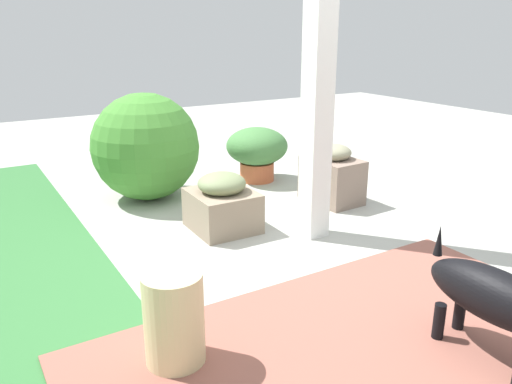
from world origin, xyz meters
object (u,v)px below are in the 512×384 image
Objects in this scene: stone_planter_nearest at (332,176)px; terracotta_pot_broad at (257,149)px; stone_planter_mid at (222,204)px; round_shrub at (146,147)px; ceramic_urn at (174,320)px; porch_pillar at (320,41)px; dog at (507,300)px.

stone_planter_nearest is 0.85m from terracotta_pot_broad.
stone_planter_mid is at bearing 93.76° from stone_planter_nearest.
terracotta_pot_broad is (-0.03, -1.02, -0.14)m from round_shrub.
stone_planter_nearest reaches higher than stone_planter_mid.
terracotta_pot_broad is at bearing -42.83° from stone_planter_mid.
ceramic_urn is at bearing 162.89° from round_shrub.
porch_pillar is 1.80m from dog.
dog reaches higher than stone_planter_mid.
round_shrub is (0.85, 1.22, 0.21)m from stone_planter_nearest.
stone_planter_nearest is 1.16× the size of ceramic_urn.
stone_planter_mid is at bearing 49.50° from porch_pillar.
terracotta_pot_broad is at bearing -14.99° from porch_pillar.
terracotta_pot_broad is (0.89, -0.82, 0.11)m from stone_planter_mid.
terracotta_pot_broad is 2.69m from ceramic_urn.
dog is (-1.99, 0.75, 0.09)m from stone_planter_nearest.
porch_pillar is 1.70m from round_shrub.
terracotta_pot_broad is (0.82, 0.20, 0.07)m from stone_planter_nearest.
round_shrub is 1.55× the size of terracotta_pot_broad.
round_shrub reaches higher than stone_planter_nearest.
ceramic_urn is at bearing 58.21° from dog.
porch_pillar is at bearing -152.88° from round_shrub.
terracotta_pot_broad is 2.86m from dog.
porch_pillar is at bearing -58.73° from ceramic_urn.
dog reaches higher than terracotta_pot_broad.
stone_planter_mid is (-0.07, 1.02, -0.03)m from stone_planter_nearest.
stone_planter_nearest is 0.56× the size of round_shrub.
ceramic_urn is (-2.10, 1.68, -0.08)m from terracotta_pot_broad.
terracotta_pot_broad reaches higher than ceramic_urn.
ceramic_urn is (-1.28, 1.88, -0.01)m from stone_planter_nearest.
round_shrub is (1.32, 0.68, -0.83)m from porch_pillar.
terracotta_pot_broad is 0.73× the size of dog.
round_shrub reaches higher than stone_planter_mid.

